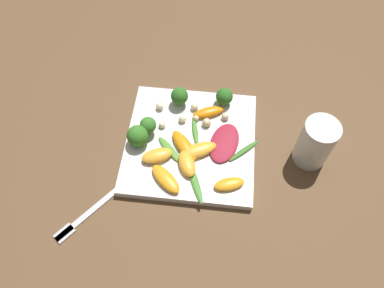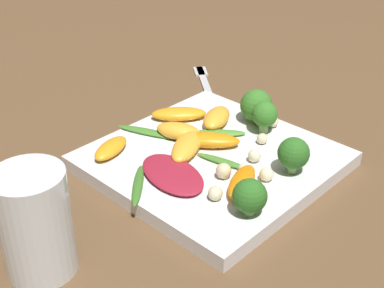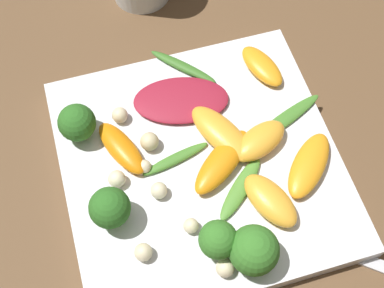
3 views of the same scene
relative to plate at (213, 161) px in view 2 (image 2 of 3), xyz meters
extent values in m
plane|color=brown|center=(0.00, 0.00, -0.01)|extent=(2.40, 2.40, 0.00)
cube|color=white|center=(0.00, 0.00, 0.00)|extent=(0.26, 0.26, 0.02)
cylinder|color=white|center=(0.00, -0.24, 0.04)|extent=(0.07, 0.07, 0.11)
cube|color=silver|center=(-0.16, 0.17, -0.01)|extent=(0.13, 0.11, 0.01)
cube|color=silver|center=(-0.21, 0.20, -0.01)|extent=(0.04, 0.04, 0.01)
ellipsoid|color=maroon|center=(0.00, -0.07, 0.01)|extent=(0.10, 0.07, 0.01)
ellipsoid|color=#FCAD33|center=(-0.05, 0.06, 0.02)|extent=(0.05, 0.07, 0.02)
ellipsoid|color=#FCAD33|center=(-0.03, -0.02, 0.02)|extent=(0.06, 0.08, 0.02)
ellipsoid|color=orange|center=(0.07, -0.03, 0.02)|extent=(0.05, 0.07, 0.02)
ellipsoid|color=orange|center=(-0.02, 0.01, 0.02)|extent=(0.08, 0.07, 0.02)
ellipsoid|color=#FCAD33|center=(-0.06, 0.00, 0.02)|extent=(0.07, 0.05, 0.02)
ellipsoid|color=orange|center=(-0.09, -0.08, 0.02)|extent=(0.04, 0.06, 0.01)
ellipsoid|color=orange|center=(-0.09, 0.04, 0.02)|extent=(0.07, 0.07, 0.02)
cylinder|color=#84AD5B|center=(0.10, -0.06, 0.02)|extent=(0.01, 0.01, 0.01)
sphere|color=#2D6B23|center=(0.10, -0.06, 0.03)|extent=(0.04, 0.04, 0.04)
cylinder|color=#84AD5B|center=(-0.01, 0.10, 0.02)|extent=(0.01, 0.01, 0.01)
sphere|color=#387A28|center=(-0.01, 0.10, 0.03)|extent=(0.04, 0.04, 0.04)
cylinder|color=#84AD5B|center=(0.01, 0.09, 0.02)|extent=(0.01, 0.01, 0.02)
sphere|color=#387A28|center=(0.01, 0.09, 0.04)|extent=(0.03, 0.03, 0.03)
cylinder|color=#84AD5B|center=(0.09, 0.03, 0.02)|extent=(0.01, 0.01, 0.02)
sphere|color=#2D6B23|center=(0.09, 0.03, 0.03)|extent=(0.04, 0.04, 0.04)
ellipsoid|color=#47842D|center=(0.02, -0.01, 0.01)|extent=(0.07, 0.03, 0.01)
ellipsoid|color=#3D7528|center=(-0.01, -0.11, 0.01)|extent=(0.06, 0.06, 0.01)
ellipsoid|color=#518E33|center=(-0.03, 0.04, 0.01)|extent=(0.06, 0.06, 0.01)
ellipsoid|color=#47842D|center=(-0.09, -0.02, 0.01)|extent=(0.09, 0.05, 0.01)
sphere|color=beige|center=(0.03, 0.06, 0.02)|extent=(0.01, 0.01, 0.01)
sphere|color=beige|center=(0.01, 0.11, 0.02)|extent=(0.02, 0.02, 0.02)
sphere|color=beige|center=(0.06, -0.07, 0.02)|extent=(0.02, 0.02, 0.02)
sphere|color=beige|center=(0.05, 0.02, 0.02)|extent=(0.02, 0.02, 0.02)
sphere|color=beige|center=(0.05, -0.01, 0.02)|extent=(0.01, 0.01, 0.01)
sphere|color=beige|center=(0.04, -0.03, 0.02)|extent=(0.02, 0.02, 0.02)
sphere|color=beige|center=(0.07, 0.07, 0.02)|extent=(0.02, 0.02, 0.02)
sphere|color=beige|center=(0.08, 0.00, 0.02)|extent=(0.02, 0.02, 0.02)
camera|label=1|loc=(-0.39, -0.05, 0.65)|focal=35.00mm
camera|label=2|loc=(0.36, -0.41, 0.35)|focal=50.00mm
camera|label=3|loc=(0.07, 0.21, 0.46)|focal=50.00mm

